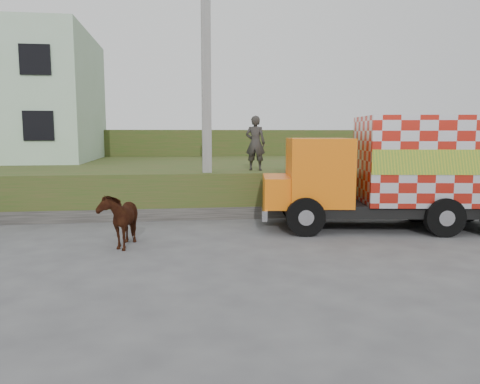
{
  "coord_description": "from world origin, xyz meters",
  "views": [
    {
      "loc": [
        -1.99,
        -10.95,
        2.78
      ],
      "look_at": [
        -0.41,
        0.79,
        1.3
      ],
      "focal_mm": 35.0,
      "sensor_mm": 36.0,
      "label": 1
    }
  ],
  "objects": [
    {
      "name": "ground",
      "position": [
        0.0,
        0.0,
        0.0
      ],
      "size": [
        120.0,
        120.0,
        0.0
      ],
      "primitive_type": "plane",
      "color": "#474749",
      "rests_on": "ground"
    },
    {
      "name": "embankment",
      "position": [
        0.0,
        10.0,
        0.75
      ],
      "size": [
        40.0,
        12.0,
        1.5
      ],
      "primitive_type": "cube",
      "color": "#2F501A",
      "rests_on": "ground"
    },
    {
      "name": "embankment_far",
      "position": [
        0.0,
        22.0,
        1.5
      ],
      "size": [
        40.0,
        12.0,
        3.0
      ],
      "primitive_type": "cube",
      "color": "#2F501A",
      "rests_on": "ground"
    },
    {
      "name": "retaining_strip",
      "position": [
        -2.0,
        4.2,
        0.2
      ],
      "size": [
        16.0,
        0.5,
        0.4
      ],
      "primitive_type": "cube",
      "color": "#595651",
      "rests_on": "ground"
    },
    {
      "name": "utility_pole",
      "position": [
        -1.0,
        4.6,
        4.08
      ],
      "size": [
        1.2,
        0.3,
        8.0
      ],
      "color": "gray",
      "rests_on": "ground"
    },
    {
      "name": "cargo_truck",
      "position": [
        4.56,
        1.89,
        1.69
      ],
      "size": [
        7.62,
        3.51,
        3.28
      ],
      "rotation": [
        0.0,
        0.0,
        -0.16
      ],
      "color": "black",
      "rests_on": "ground"
    },
    {
      "name": "cow",
      "position": [
        -3.42,
        0.76,
        0.69
      ],
      "size": [
        0.92,
        1.7,
        1.38
      ],
      "primitive_type": "imported",
      "rotation": [
        0.0,
        0.0,
        -0.12
      ],
      "color": "#371B0D",
      "rests_on": "ground"
    },
    {
      "name": "pedestrian",
      "position": [
        0.73,
        5.21,
        2.45
      ],
      "size": [
        0.81,
        0.68,
        1.91
      ],
      "primitive_type": "imported",
      "rotation": [
        0.0,
        0.0,
        2.76
      ],
      "color": "#312F2C",
      "rests_on": "embankment"
    }
  ]
}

